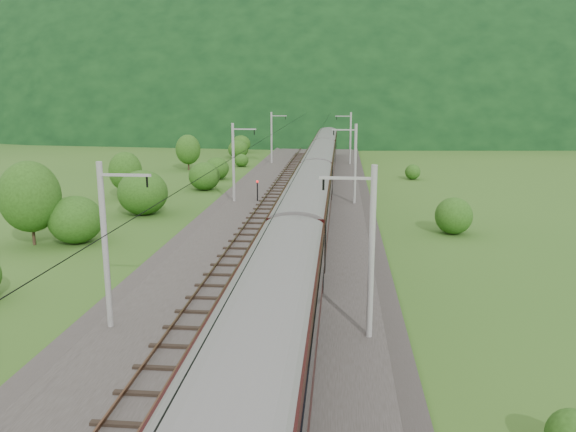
{
  "coord_description": "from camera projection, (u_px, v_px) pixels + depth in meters",
  "views": [
    {
      "loc": [
        4.73,
        -24.45,
        11.4
      ],
      "look_at": [
        1.02,
        15.01,
        2.6
      ],
      "focal_mm": 35.0,
      "sensor_mm": 36.0,
      "label": 1
    }
  ],
  "objects": [
    {
      "name": "track_right",
      "position": [
        302.0,
        267.0,
        36.09
      ],
      "size": [
        2.4,
        220.0,
        0.27
      ],
      "color": "#533523",
      "rests_on": "railbed"
    },
    {
      "name": "hazard_post_far",
      "position": [
        311.0,
        163.0,
        83.15
      ],
      "size": [
        0.17,
        0.17,
        1.55
      ],
      "primitive_type": "cylinder",
      "color": "red",
      "rests_on": "railbed"
    },
    {
      "name": "catenary_right",
      "position": [
        354.0,
        162.0,
        56.23
      ],
      "size": [
        2.54,
        192.28,
        8.0
      ],
      "color": "gray",
      "rests_on": "railbed"
    },
    {
      "name": "mountain_ridge",
      "position": [
        128.0,
        112.0,
        329.21
      ],
      "size": [
        336.0,
        280.0,
        132.0
      ],
      "primitive_type": "ellipsoid",
      "color": "black",
      "rests_on": "ground"
    },
    {
      "name": "signal",
      "position": [
        257.0,
        189.0,
        58.01
      ],
      "size": [
        0.24,
        0.24,
        2.16
      ],
      "color": "black",
      "rests_on": "railbed"
    },
    {
      "name": "railbed",
      "position": [
        265.0,
        269.0,
        36.35
      ],
      "size": [
        14.0,
        220.0,
        0.3
      ],
      "primitive_type": "cube",
      "color": "#38332D",
      "rests_on": "ground"
    },
    {
      "name": "overhead_wires",
      "position": [
        264.0,
        162.0,
        34.85
      ],
      "size": [
        4.83,
        198.0,
        0.03
      ],
      "color": "black",
      "rests_on": "ground"
    },
    {
      "name": "vegetation_right",
      "position": [
        461.0,
        240.0,
        39.54
      ],
      "size": [
        6.25,
        91.91,
        2.72
      ],
      "color": "#214512",
      "rests_on": "ground"
    },
    {
      "name": "hazard_post_near",
      "position": [
        305.0,
        168.0,
        77.37
      ],
      "size": [
        0.16,
        0.16,
        1.51
      ],
      "primitive_type": "cylinder",
      "color": "red",
      "rests_on": "railbed"
    },
    {
      "name": "ground",
      "position": [
        237.0,
        337.0,
        26.67
      ],
      "size": [
        600.0,
        600.0,
        0.0
      ],
      "primitive_type": "plane",
      "color": "#2B541A",
      "rests_on": "ground"
    },
    {
      "name": "catenary_left",
      "position": [
        234.0,
        161.0,
        57.35
      ],
      "size": [
        2.54,
        192.28,
        8.0
      ],
      "color": "gray",
      "rests_on": "railbed"
    },
    {
      "name": "mountain_main",
      "position": [
        332.0,
        115.0,
        279.37
      ],
      "size": [
        504.0,
        360.0,
        244.0
      ],
      "primitive_type": "ellipsoid",
      "color": "black",
      "rests_on": "ground"
    },
    {
      "name": "train",
      "position": [
        316.0,
        174.0,
        53.3
      ],
      "size": [
        3.23,
        154.25,
        5.62
      ],
      "color": "black",
      "rests_on": "ground"
    },
    {
      "name": "track_left",
      "position": [
        229.0,
        265.0,
        36.52
      ],
      "size": [
        2.4,
        220.0,
        0.27
      ],
      "color": "#533523",
      "rests_on": "railbed"
    },
    {
      "name": "vegetation_left",
      "position": [
        65.0,
        224.0,
        38.99
      ],
      "size": [
        12.41,
        143.38,
        6.43
      ],
      "color": "#214512",
      "rests_on": "ground"
    }
  ]
}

